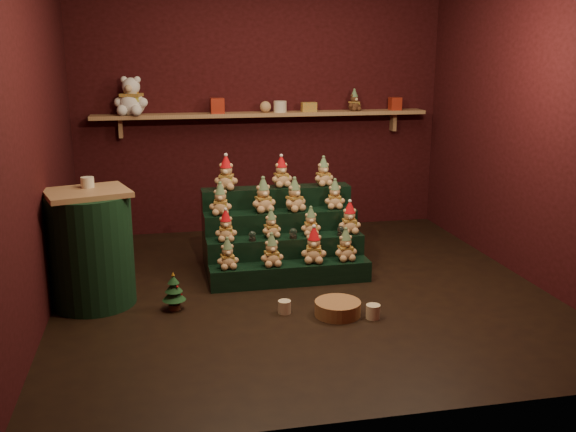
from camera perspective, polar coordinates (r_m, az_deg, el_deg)
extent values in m
plane|color=black|center=(5.46, 1.19, -6.55)|extent=(4.00, 4.00, 0.00)
cube|color=black|center=(7.13, -2.44, 9.96)|extent=(4.00, 0.10, 2.80)
cube|color=black|center=(3.18, 9.51, 4.19)|extent=(4.00, 0.10, 2.80)
cube|color=black|center=(5.08, -22.07, 7.13)|extent=(0.10, 4.00, 2.80)
cube|color=black|center=(5.93, 21.18, 8.11)|extent=(0.10, 4.00, 2.80)
cube|color=#A87B54|center=(6.96, -2.19, 9.03)|extent=(3.60, 0.26, 0.04)
cube|color=#A87B54|center=(6.96, -14.66, 7.58)|extent=(0.04, 0.12, 0.20)
cube|color=#A87B54|center=(7.44, 9.33, 8.27)|extent=(0.04, 0.12, 0.20)
cube|color=black|center=(5.56, 0.23, -5.15)|extent=(1.40, 0.22, 0.18)
cube|color=black|center=(5.74, -0.22, -3.58)|extent=(1.40, 0.22, 0.36)
cube|color=black|center=(5.92, -0.64, -2.11)|extent=(1.40, 0.22, 0.54)
cube|color=black|center=(6.10, -1.04, -0.72)|extent=(1.40, 0.22, 0.72)
cylinder|color=black|center=(5.58, -3.18, -2.08)|extent=(0.06, 0.06, 0.02)
sphere|color=silver|center=(5.56, -3.19, -1.66)|extent=(0.06, 0.06, 0.06)
cylinder|color=black|center=(5.64, 0.47, -1.87)|extent=(0.06, 0.06, 0.03)
sphere|color=silver|center=(5.62, 0.47, -1.43)|extent=(0.07, 0.07, 0.07)
cylinder|color=black|center=(5.74, 4.71, -1.62)|extent=(0.06, 0.06, 0.02)
sphere|color=silver|center=(5.73, 4.72, -1.21)|extent=(0.07, 0.07, 0.07)
cube|color=#A87B54|center=(5.14, -17.45, 1.99)|extent=(0.73, 0.66, 0.04)
cylinder|color=black|center=(5.25, -17.07, -2.94)|extent=(0.64, 0.64, 0.89)
cylinder|color=beige|center=(5.23, -17.40, 2.88)|extent=(0.10, 0.10, 0.08)
cylinder|color=#462819|center=(5.12, -10.05, -7.96)|extent=(0.09, 0.09, 0.05)
cone|color=#153B1A|center=(5.08, -10.10, -6.86)|extent=(0.18, 0.18, 0.09)
cone|color=#153B1A|center=(5.06, -10.14, -6.19)|extent=(0.14, 0.14, 0.08)
cone|color=#153B1A|center=(5.04, -10.17, -5.56)|extent=(0.09, 0.09, 0.06)
cone|color=gold|center=(5.03, -10.19, -5.07)|extent=(0.03, 0.03, 0.03)
cylinder|color=beige|center=(4.97, -0.31, -8.08)|extent=(0.10, 0.10, 0.10)
cylinder|color=beige|center=(4.92, 7.57, -8.43)|extent=(0.11, 0.11, 0.11)
cylinder|color=#93613B|center=(4.95, 4.44, -8.18)|extent=(0.38, 0.38, 0.11)
cube|color=#AE2F1A|center=(6.87, -6.31, 9.72)|extent=(0.14, 0.14, 0.16)
cylinder|color=beige|center=(6.97, -0.71, 9.70)|extent=(0.14, 0.14, 0.12)
cube|color=#AE2F1A|center=(7.33, 9.49, 9.82)|extent=(0.12, 0.12, 0.14)
sphere|color=tan|center=(6.94, -2.02, 9.68)|extent=(0.12, 0.12, 0.12)
cube|color=orange|center=(7.04, 1.87, 9.66)|extent=(0.16, 0.10, 0.10)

